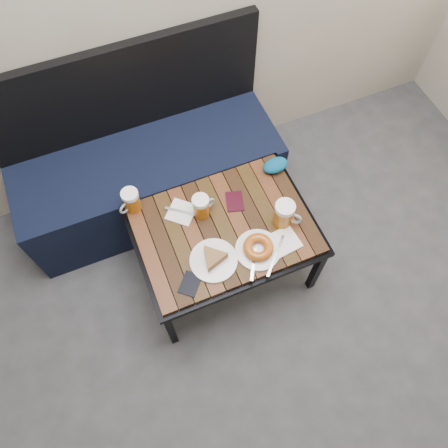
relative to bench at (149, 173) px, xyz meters
name	(u,v)px	position (x,y,z in m)	size (l,w,h in m)	color
room_shell	(289,257)	(0.02, -1.26, 1.48)	(4.00, 4.00, 4.00)	gray
bench	(149,173)	(0.00, 0.00, 0.00)	(1.40, 0.50, 0.95)	black
cafe_table	(224,231)	(0.21, -0.57, 0.16)	(0.84, 0.62, 0.47)	black
beer_mug_left	(131,201)	(-0.14, -0.31, 0.26)	(0.12, 0.10, 0.13)	#9F510C
beer_mug_centre	(201,206)	(0.15, -0.46, 0.26)	(0.12, 0.09, 0.13)	#9F510C
beer_mug_right	(284,214)	(0.47, -0.65, 0.27)	(0.13, 0.12, 0.15)	#9F510C
plate_pie	(214,259)	(0.10, -0.71, 0.22)	(0.21, 0.21, 0.06)	white
plate_bagel	(258,249)	(0.31, -0.74, 0.22)	(0.24, 0.24, 0.06)	white
napkin_left	(181,212)	(0.06, -0.42, 0.20)	(0.17, 0.17, 0.01)	white
napkin_right	(282,242)	(0.43, -0.74, 0.20)	(0.16, 0.14, 0.01)	white
passport_navy	(190,284)	(-0.03, -0.77, 0.20)	(0.08, 0.11, 0.01)	black
passport_burgundy	(235,201)	(0.31, -0.46, 0.20)	(0.08, 0.11, 0.01)	black
knit_pouch	(275,165)	(0.57, -0.36, 0.23)	(0.13, 0.09, 0.06)	navy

